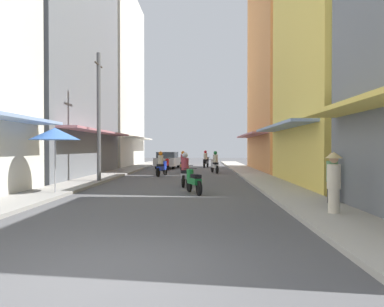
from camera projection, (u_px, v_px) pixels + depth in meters
ground_plane at (180, 178)px, 22.26m from camera, size 92.29×92.29×0.00m
sidewalk_left at (104, 177)px, 22.39m from camera, size 1.89×49.95×0.12m
sidewalk_right at (257, 177)px, 22.13m from camera, size 1.89×49.95×0.12m
building_left_mid at (46, 39)px, 23.35m from camera, size 7.05×13.46×17.34m
building_left_far at (105, 80)px, 37.33m from camera, size 7.05×12.64×17.43m
building_right_mid at (356, 60)px, 17.44m from camera, size 7.05×9.49×11.90m
building_right_far at (295, 67)px, 28.90m from camera, size 7.05×11.88×16.29m
motorbike_green at (193, 181)px, 14.44m from camera, size 0.76×1.74×0.96m
motorbike_white at (215, 163)px, 26.54m from camera, size 0.66×1.78×1.58m
motorbike_silver at (186, 171)px, 17.21m from camera, size 0.55×1.81×1.58m
motorbike_black at (206, 160)px, 33.74m from camera, size 0.67×1.77×1.58m
motorbike_orange at (183, 163)px, 26.76m from camera, size 0.68×1.77×1.58m
motorbike_red at (165, 164)px, 29.45m from camera, size 0.65×1.78×0.96m
motorbike_blue at (162, 165)px, 23.60m from camera, size 0.68×1.77×1.58m
parked_car at (168, 160)px, 32.81m from camera, size 2.13×4.25×1.45m
pedestrian_far at (334, 181)px, 9.43m from camera, size 0.44×0.44×1.68m
pedestrian_midway at (332, 180)px, 11.20m from camera, size 0.34×0.34×1.64m
vendor_umbrella at (55, 134)px, 13.78m from camera, size 1.87×1.87×2.54m
utility_pole at (99, 117)px, 18.73m from camera, size 0.20×1.20×6.60m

